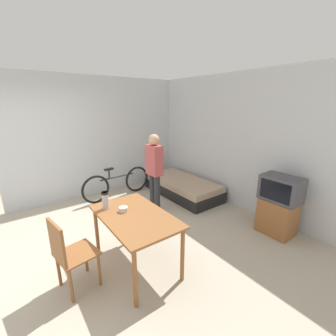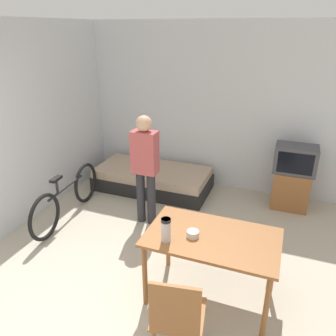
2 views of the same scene
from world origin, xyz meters
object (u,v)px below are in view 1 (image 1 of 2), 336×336
object	(u,v)px
daybed	(182,187)
mate_bowl	(123,209)
person_standing	(154,168)
thermos_flask	(105,200)
tv	(279,205)
wooden_chair	(68,252)
bicycle	(117,183)
dining_table	(135,221)

from	to	relation	value
daybed	mate_bowl	xyz separation A→B (m)	(1.36, -2.15, 0.59)
person_standing	thermos_flask	size ratio (longest dim) A/B	6.53
person_standing	tv	bearing A→B (deg)	32.19
wooden_chair	thermos_flask	bearing A→B (deg)	118.39
bicycle	mate_bowl	bearing A→B (deg)	-21.67
dining_table	wooden_chair	distance (m)	0.82
dining_table	wooden_chair	world-z (taller)	wooden_chair
dining_table	mate_bowl	world-z (taller)	mate_bowl
tv	dining_table	xyz separation A→B (m)	(-0.69, -2.27, 0.15)
daybed	tv	size ratio (longest dim) A/B	1.94
bicycle	mate_bowl	size ratio (longest dim) A/B	14.39
thermos_flask	dining_table	bearing A→B (deg)	29.98
thermos_flask	wooden_chair	bearing A→B (deg)	-61.61
tv	bicycle	distance (m)	3.35
tv	thermos_flask	xyz separation A→B (m)	(-1.08, -2.49, 0.37)
dining_table	person_standing	size ratio (longest dim) A/B	0.81
wooden_chair	thermos_flask	world-z (taller)	thermos_flask
person_standing	mate_bowl	size ratio (longest dim) A/B	13.28
wooden_chair	daybed	bearing A→B (deg)	116.77
daybed	mate_bowl	size ratio (longest dim) A/B	16.51
person_standing	wooden_chair	bearing A→B (deg)	-59.28
thermos_flask	bicycle	bearing A→B (deg)	152.47
daybed	tv	bearing A→B (deg)	4.83
tv	thermos_flask	size ratio (longest dim) A/B	4.19
wooden_chair	mate_bowl	distance (m)	0.79
bicycle	wooden_chair	bearing A→B (deg)	-35.34
tv	wooden_chair	xyz separation A→B (m)	(-0.76, -3.08, 0.01)
daybed	dining_table	distance (m)	2.63
dining_table	person_standing	world-z (taller)	person_standing
daybed	dining_table	bearing A→B (deg)	-53.70
person_standing	daybed	bearing A→B (deg)	108.50
daybed	tv	distance (m)	2.25
tv	mate_bowl	bearing A→B (deg)	-110.31
tv	mate_bowl	size ratio (longest dim) A/B	8.51
dining_table	bicycle	xyz separation A→B (m)	(-2.30, 0.78, -0.33)
tv	mate_bowl	world-z (taller)	tv
mate_bowl	wooden_chair	bearing A→B (deg)	-82.10
daybed	thermos_flask	distance (m)	2.67
person_standing	dining_table	bearing A→B (deg)	-42.16
bicycle	person_standing	xyz separation A→B (m)	(1.11, 0.31, 0.57)
thermos_flask	mate_bowl	distance (m)	0.28
bicycle	thermos_flask	bearing A→B (deg)	-27.53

